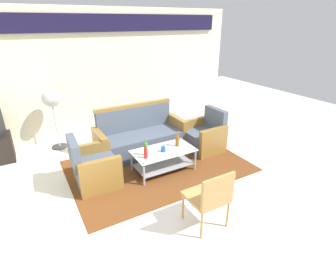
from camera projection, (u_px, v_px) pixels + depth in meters
ground_plane at (176, 191)px, 4.24m from camera, size 14.00×14.00×0.00m
wall_back at (108, 70)px, 6.08m from camera, size 6.52×0.19×2.80m
rug at (158, 166)px, 4.95m from camera, size 3.17×2.18×0.01m
couch at (140, 138)px, 5.36m from camera, size 1.80×0.75×0.96m
armchair_left at (94, 168)px, 4.31m from camera, size 0.73×0.79×0.85m
armchair_right at (204, 137)px, 5.49m from camera, size 0.72×0.78×0.85m
coffee_table at (163, 157)px, 4.70m from camera, size 1.10×0.60×0.40m
bottle_green at (146, 149)px, 4.43m from camera, size 0.07×0.07×0.32m
bottle_brown at (177, 140)px, 4.77m from camera, size 0.07×0.07×0.28m
bottle_red at (146, 153)px, 4.35m from camera, size 0.07×0.07×0.23m
cup at (163, 149)px, 4.58m from camera, size 0.08×0.08×0.10m
pedestal_fan at (52, 102)px, 5.29m from camera, size 0.36×0.36×1.27m
wicker_chair at (211, 196)px, 3.30m from camera, size 0.48×0.48×0.84m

